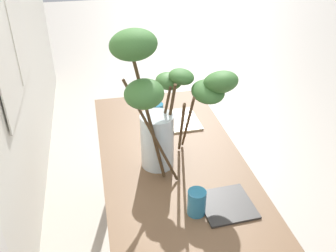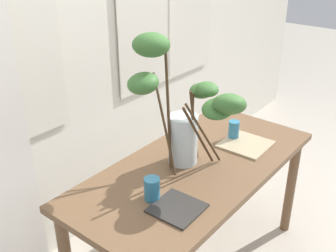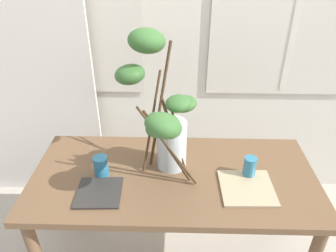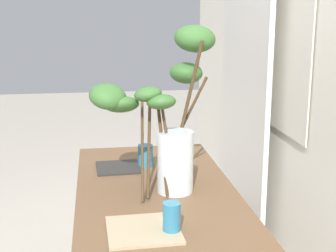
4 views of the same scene
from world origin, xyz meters
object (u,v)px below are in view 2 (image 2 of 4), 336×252
dining_table (195,180)px  drinking_glass_blue_left (152,189)px  drinking_glass_blue_right (234,130)px  plate_square_right (246,144)px  plate_square_left (177,208)px  vase_with_branches (182,108)px

dining_table → drinking_glass_blue_left: drinking_glass_blue_left is taller
dining_table → drinking_glass_blue_right: (0.39, -0.00, 0.15)m
drinking_glass_blue_right → plate_square_right: (-0.03, -0.10, -0.05)m
plate_square_right → dining_table: bearing=164.7°
plate_square_left → vase_with_branches: bearing=33.9°
dining_table → drinking_glass_blue_left: size_ratio=13.26×
plate_square_left → plate_square_right: bearing=4.2°
plate_square_left → plate_square_right: same height
drinking_glass_blue_left → plate_square_left: bearing=-85.0°
plate_square_left → plate_square_right: size_ratio=0.83×
drinking_glass_blue_left → plate_square_right: 0.75m
drinking_glass_blue_left → drinking_glass_blue_right: 0.77m
drinking_glass_blue_right → plate_square_right: bearing=-105.1°
vase_with_branches → drinking_glass_blue_left: 0.43m
drinking_glass_blue_right → dining_table: bearing=179.5°
vase_with_branches → drinking_glass_blue_left: size_ratio=6.46×
dining_table → vase_with_branches: bearing=141.3°
vase_with_branches → drinking_glass_blue_right: size_ratio=6.37×
vase_with_branches → plate_square_left: bearing=-146.1°
plate_square_right → drinking_glass_blue_left: bearing=173.4°
drinking_glass_blue_left → plate_square_right: drinking_glass_blue_left is taller
vase_with_branches → drinking_glass_blue_right: vase_with_branches is taller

